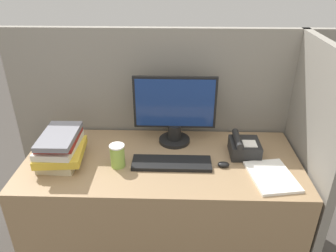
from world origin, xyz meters
name	(u,v)px	position (x,y,z in m)	size (l,w,h in m)	color
cubicle_panel_rear	(164,137)	(0.00, 0.69, 0.70)	(1.90, 0.04, 1.40)	gray
cubicle_panel_right	(303,169)	(0.79, 0.36, 0.70)	(0.04, 0.71, 1.40)	gray
desk	(162,213)	(0.00, 0.33, 0.38)	(1.50, 0.65, 0.77)	#937551
monitor	(175,112)	(0.07, 0.52, 0.96)	(0.47, 0.18, 0.41)	black
keyboard	(172,163)	(0.06, 0.28, 0.78)	(0.42, 0.13, 0.02)	black
mouse	(223,164)	(0.33, 0.27, 0.78)	(0.06, 0.04, 0.03)	black
coffee_cup	(118,156)	(-0.23, 0.26, 0.83)	(0.08, 0.08, 0.13)	#8CB247
book_stack	(60,148)	(-0.54, 0.29, 0.86)	(0.26, 0.30, 0.18)	#C6B78C
desk_telephone	(244,147)	(0.45, 0.39, 0.81)	(0.16, 0.18, 0.12)	black
paper_pile	(272,176)	(0.56, 0.18, 0.77)	(0.25, 0.31, 0.01)	white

